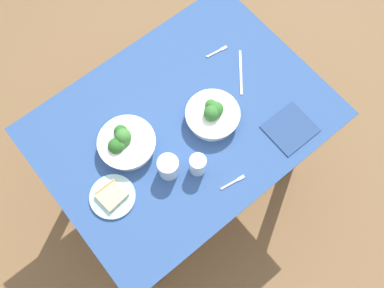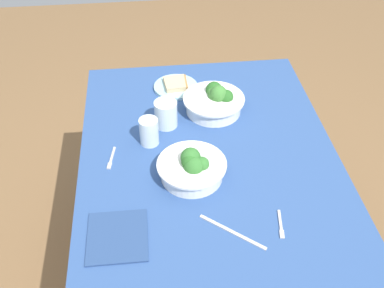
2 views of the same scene
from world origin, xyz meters
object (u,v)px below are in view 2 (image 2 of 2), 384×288
(broccoli_bowl_near, at_px, (215,101))
(fork_by_near_bowl, at_px, (281,225))
(water_glass_center, at_px, (166,114))
(broccoli_bowl_far, at_px, (192,167))
(bread_side_plate, at_px, (176,86))
(water_glass_side, at_px, (149,132))
(table_knife_left, at_px, (232,232))
(fork_by_far_bowl, at_px, (111,159))
(napkin_folded_upper, at_px, (117,236))

(broccoli_bowl_near, height_order, fork_by_near_bowl, broccoli_bowl_near)
(water_glass_center, relative_size, fork_by_near_bowl, 0.96)
(water_glass_center, bearing_deg, broccoli_bowl_far, -167.07)
(broccoli_bowl_far, bearing_deg, bread_side_plate, 0.95)
(broccoli_bowl_near, height_order, water_glass_side, broccoli_bowl_near)
(water_glass_side, bearing_deg, table_knife_left, -152.68)
(water_glass_center, distance_m, fork_by_far_bowl, 0.26)
(broccoli_bowl_near, relative_size, fork_by_far_bowl, 2.15)
(water_glass_side, relative_size, napkin_folded_upper, 0.54)
(bread_side_plate, distance_m, water_glass_center, 0.24)
(fork_by_far_bowl, bearing_deg, napkin_folded_upper, 14.17)
(fork_by_near_bowl, bearing_deg, table_knife_left, -78.04)
(table_knife_left, bearing_deg, bread_side_plate, 137.34)
(broccoli_bowl_near, xyz_separation_m, bread_side_plate, (0.16, 0.13, -0.03))
(bread_side_plate, distance_m, water_glass_side, 0.35)
(broccoli_bowl_far, height_order, napkin_folded_upper, broccoli_bowl_far)
(table_knife_left, bearing_deg, fork_by_near_bowl, 43.15)
(bread_side_plate, bearing_deg, water_glass_side, 159.88)
(broccoli_bowl_near, height_order, fork_by_far_bowl, broccoli_bowl_near)
(water_glass_side, height_order, napkin_folded_upper, water_glass_side)
(water_glass_center, xyz_separation_m, napkin_folded_upper, (-0.49, 0.17, -0.05))
(fork_by_far_bowl, bearing_deg, broccoli_bowl_near, 131.49)
(water_glass_side, distance_m, fork_by_near_bowl, 0.55)
(broccoli_bowl_far, xyz_separation_m, table_knife_left, (-0.24, -0.09, -0.04))
(fork_by_far_bowl, bearing_deg, broccoli_bowl_far, 76.89)
(fork_by_far_bowl, xyz_separation_m, fork_by_near_bowl, (-0.34, -0.49, 0.00))
(water_glass_side, bearing_deg, napkin_folded_upper, 164.96)
(water_glass_side, height_order, fork_by_far_bowl, water_glass_side)
(fork_by_near_bowl, bearing_deg, water_glass_center, -140.97)
(fork_by_far_bowl, distance_m, fork_by_near_bowl, 0.60)
(broccoli_bowl_far, xyz_separation_m, napkin_folded_upper, (-0.22, 0.24, -0.04))
(water_glass_center, relative_size, water_glass_side, 1.00)
(broccoli_bowl_near, xyz_separation_m, water_glass_center, (-0.07, 0.19, 0.01))
(water_glass_side, bearing_deg, broccoli_bowl_far, -145.24)
(broccoli_bowl_near, distance_m, water_glass_side, 0.30)
(water_glass_side, height_order, fork_by_near_bowl, water_glass_side)
(water_glass_center, height_order, fork_by_far_bowl, water_glass_center)
(fork_by_near_bowl, bearing_deg, napkin_folded_upper, -82.71)
(broccoli_bowl_near, bearing_deg, fork_by_near_bowl, -169.25)
(broccoli_bowl_far, xyz_separation_m, fork_by_far_bowl, (0.11, 0.26, -0.04))
(broccoli_bowl_far, bearing_deg, broccoli_bowl_near, -19.67)
(broccoli_bowl_near, distance_m, water_glass_center, 0.20)
(broccoli_bowl_far, xyz_separation_m, broccoli_bowl_near, (0.35, -0.12, 0.00))
(bread_side_plate, height_order, fork_by_near_bowl, bread_side_plate)
(water_glass_center, distance_m, table_knife_left, 0.54)
(water_glass_side, bearing_deg, fork_by_near_bowl, -138.86)
(broccoli_bowl_far, distance_m, water_glass_center, 0.28)
(water_glass_center, relative_size, fork_by_far_bowl, 0.92)
(table_knife_left, height_order, napkin_folded_upper, napkin_folded_upper)
(broccoli_bowl_far, height_order, water_glass_center, broccoli_bowl_far)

